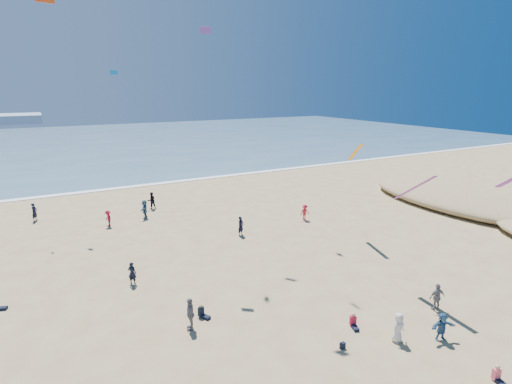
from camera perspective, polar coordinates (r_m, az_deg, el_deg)
ocean at (r=105.83m, az=-24.54°, el=6.25°), size 220.00×100.00×0.06m
surf_line at (r=56.82m, az=-20.17°, el=0.38°), size 220.00×1.20×0.08m
standing_flyers at (r=30.80m, az=-7.75°, el=-9.07°), size 26.05×39.10×1.93m
seated_group at (r=22.36m, az=4.02°, el=-20.32°), size 21.74×21.64×0.84m
navy_bag at (r=22.81m, az=12.27°, el=-20.64°), size 0.28×0.18×0.34m
kites_aloft at (r=27.80m, az=6.48°, el=17.04°), size 35.39×40.92×26.60m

